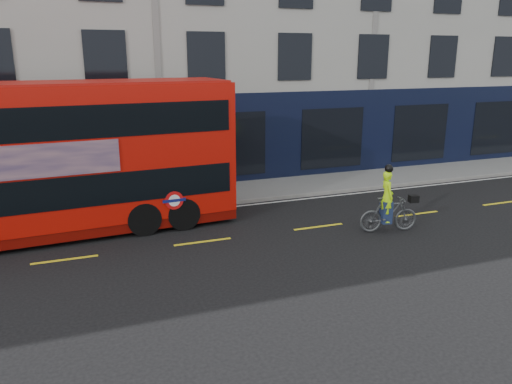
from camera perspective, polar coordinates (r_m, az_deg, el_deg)
ground at (r=14.21m, az=-4.57°, el=-7.74°), size 120.00×120.00×0.00m
pavement at (r=20.19m, az=-9.70°, el=-0.69°), size 60.00×3.00×0.12m
kerb at (r=18.77m, az=-8.81°, el=-1.87°), size 60.00×0.12×0.13m
building_terrace at (r=25.86m, az=-13.40°, el=19.24°), size 50.00×10.07×15.00m
road_edge_line at (r=18.51m, az=-8.61°, el=-2.31°), size 58.00×0.10×0.01m
lane_dashes at (r=15.56m, az=-6.11°, el=-5.67°), size 58.00×0.12×0.01m
bus at (r=16.71m, az=-23.21°, el=3.40°), size 12.04×3.44×4.80m
cyclist at (r=16.68m, az=14.89°, el=-1.96°), size 2.01×0.92×2.25m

